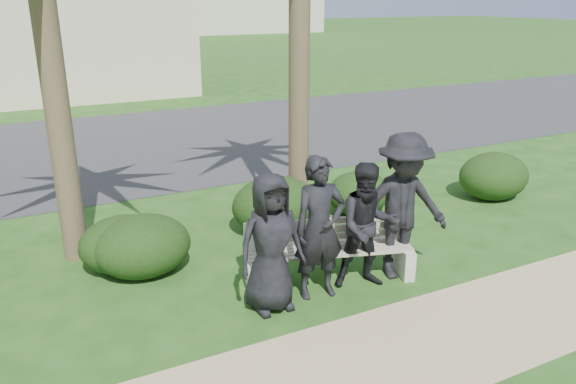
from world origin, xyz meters
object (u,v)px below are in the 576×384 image
man_b (320,228)px  man_c (368,226)px  man_a (271,243)px  man_d (403,207)px  park_bench (328,255)px

man_b → man_c: bearing=1.6°
man_c → man_a: bearing=-162.5°
man_b → man_c: 0.65m
man_a → man_c: bearing=-3.6°
man_d → man_a: bearing=-170.5°
park_bench → man_a: bearing=-144.7°
park_bench → man_c: man_c is taller
park_bench → man_c: bearing=-28.6°
man_c → man_d: bearing=22.2°
park_bench → man_a: 1.10m
man_a → man_c: 1.28m
man_b → man_c: man_b is taller
man_c → man_d: (0.53, 0.02, 0.15)m
man_b → man_c: size_ratio=1.09×
man_b → man_c: (0.64, -0.06, -0.07)m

